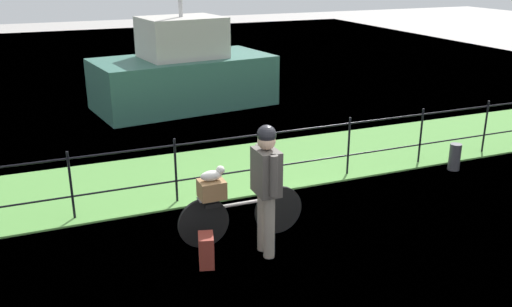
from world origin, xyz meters
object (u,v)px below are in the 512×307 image
object	(u,v)px
bicycle_main	(241,215)
cyclist_person	(266,179)
wooden_crate	(212,189)
moored_boat_near	(183,73)
mooring_bollard	(455,157)
terrier_dog	(213,175)
backpack_on_paving	(206,250)

from	to	relation	value
bicycle_main	cyclist_person	world-z (taller)	cyclist_person
wooden_crate	moored_boat_near	world-z (taller)	moored_boat_near
cyclist_person	mooring_bollard	xyz separation A→B (m)	(4.23, 1.41, -0.76)
bicycle_main	cyclist_person	distance (m)	0.81
wooden_crate	bicycle_main	bearing A→B (deg)	-0.59
terrier_dog	mooring_bollard	xyz separation A→B (m)	(4.76, 0.96, -0.74)
moored_boat_near	cyclist_person	bearing A→B (deg)	-98.05
terrier_dog	moored_boat_near	distance (m)	7.33
wooden_crate	mooring_bollard	size ratio (longest dim) A/B	0.68
moored_boat_near	backpack_on_paving	bearing A→B (deg)	-103.73
bicycle_main	wooden_crate	bearing A→B (deg)	179.41
wooden_crate	cyclist_person	world-z (taller)	cyclist_person
cyclist_person	mooring_bollard	distance (m)	4.53
terrier_dog	cyclist_person	size ratio (longest dim) A/B	0.19
backpack_on_paving	mooring_bollard	distance (m)	5.21
backpack_on_paving	mooring_bollard	xyz separation A→B (m)	(5.02, 1.41, 0.04)
wooden_crate	mooring_bollard	bearing A→B (deg)	11.34
terrier_dog	cyclist_person	distance (m)	0.69
bicycle_main	backpack_on_paving	world-z (taller)	bicycle_main
bicycle_main	moored_boat_near	bearing A→B (deg)	80.17
terrier_dog	backpack_on_paving	size ratio (longest dim) A/B	0.79
terrier_dog	cyclist_person	xyz separation A→B (m)	(0.52, -0.46, 0.03)
bicycle_main	backpack_on_paving	xyz separation A→B (m)	(-0.62, -0.45, -0.15)
bicycle_main	cyclist_person	bearing A→B (deg)	-70.09
wooden_crate	mooring_bollard	world-z (taller)	wooden_crate
cyclist_person	moored_boat_near	world-z (taller)	moored_boat_near
backpack_on_paving	mooring_bollard	world-z (taller)	mooring_bollard
bicycle_main	backpack_on_paving	size ratio (longest dim) A/B	4.28
wooden_crate	moored_boat_near	xyz separation A→B (m)	(1.62, 7.15, 0.05)
wooden_crate	moored_boat_near	distance (m)	7.33
mooring_bollard	wooden_crate	bearing A→B (deg)	-168.66
wooden_crate	cyclist_person	size ratio (longest dim) A/B	0.19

